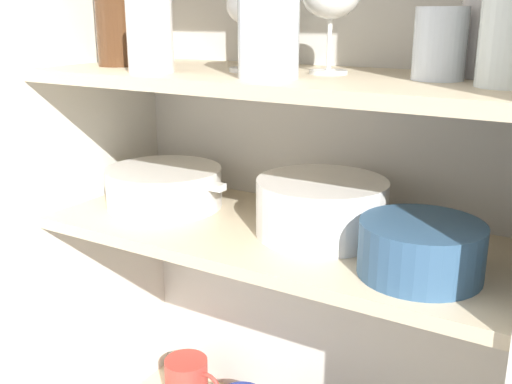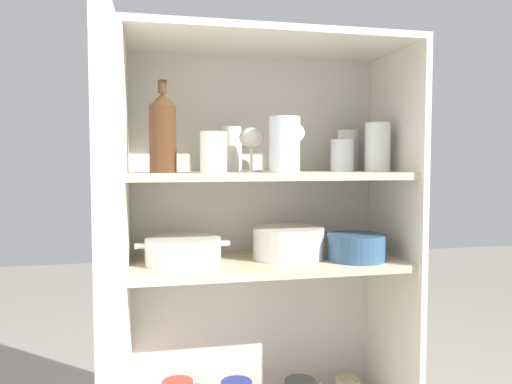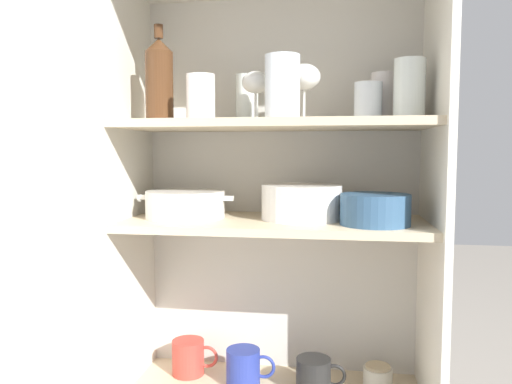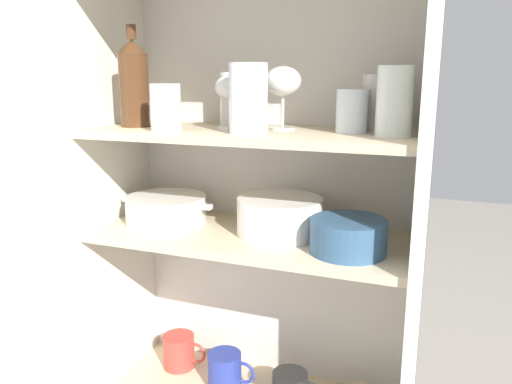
% 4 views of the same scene
% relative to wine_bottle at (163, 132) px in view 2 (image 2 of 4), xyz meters
% --- Properties ---
extents(cupboard_back_panel, '(0.81, 0.02, 1.35)m').
position_rel_wine_bottle_xyz_m(cupboard_back_panel, '(0.29, 0.20, -0.43)').
color(cupboard_back_panel, silver).
rests_on(cupboard_back_panel, ground_plane).
extents(cupboard_side_left, '(0.02, 0.36, 1.35)m').
position_rel_wine_bottle_xyz_m(cupboard_side_left, '(-0.10, 0.03, -0.43)').
color(cupboard_side_left, silver).
rests_on(cupboard_side_left, ground_plane).
extents(cupboard_side_right, '(0.02, 0.36, 1.35)m').
position_rel_wine_bottle_xyz_m(cupboard_side_right, '(0.69, 0.03, -0.43)').
color(cupboard_side_right, silver).
rests_on(cupboard_side_right, ground_plane).
extents(cupboard_top_panel, '(0.81, 0.36, 0.02)m').
position_rel_wine_bottle_xyz_m(cupboard_top_panel, '(0.29, 0.03, 0.25)').
color(cupboard_top_panel, silver).
rests_on(cupboard_top_panel, cupboard_side_left).
extents(shelf_board_middle, '(0.77, 0.32, 0.02)m').
position_rel_wine_bottle_xyz_m(shelf_board_middle, '(0.29, 0.03, -0.37)').
color(shelf_board_middle, beige).
extents(shelf_board_upper, '(0.77, 0.32, 0.02)m').
position_rel_wine_bottle_xyz_m(shelf_board_upper, '(0.29, 0.03, -0.12)').
color(shelf_board_upper, beige).
extents(cupboard_door, '(0.02, 0.40, 1.35)m').
position_rel_wine_bottle_xyz_m(cupboard_door, '(-0.12, -0.34, -0.43)').
color(cupboard_door, silver).
rests_on(cupboard_door, ground_plane).
extents(tumbler_glass_0, '(0.07, 0.07, 0.14)m').
position_rel_wine_bottle_xyz_m(tumbler_glass_0, '(0.62, 0.01, -0.03)').
color(tumbler_glass_0, white).
rests_on(tumbler_glass_0, shelf_board_upper).
extents(tumbler_glass_1, '(0.07, 0.07, 0.09)m').
position_rel_wine_bottle_xyz_m(tumbler_glass_1, '(0.53, 0.05, -0.06)').
color(tumbler_glass_1, white).
rests_on(tumbler_glass_1, shelf_board_upper).
extents(tumbler_glass_2, '(0.06, 0.06, 0.13)m').
position_rel_wine_bottle_xyz_m(tumbler_glass_2, '(0.21, 0.13, -0.04)').
color(tumbler_glass_2, white).
rests_on(tumbler_glass_2, shelf_board_upper).
extents(tumbler_glass_3, '(0.07, 0.07, 0.11)m').
position_rel_wine_bottle_xyz_m(tumbler_glass_3, '(0.13, -0.06, -0.05)').
color(tumbler_glass_3, silver).
rests_on(tumbler_glass_3, shelf_board_upper).
extents(tumbler_glass_4, '(0.07, 0.07, 0.13)m').
position_rel_wine_bottle_xyz_m(tumbler_glass_4, '(0.57, 0.11, -0.04)').
color(tumbler_glass_4, silver).
rests_on(tumbler_glass_4, shelf_board_upper).
extents(tumbler_glass_5, '(0.08, 0.08, 0.15)m').
position_rel_wine_bottle_xyz_m(tumbler_glass_5, '(0.32, -0.05, -0.03)').
color(tumbler_glass_5, white).
rests_on(tumbler_glass_5, shelf_board_upper).
extents(wine_glass_0, '(0.07, 0.07, 0.13)m').
position_rel_wine_bottle_xyz_m(wine_glass_0, '(0.24, 0.03, -0.02)').
color(wine_glass_0, white).
rests_on(wine_glass_0, shelf_board_upper).
extents(wine_glass_1, '(0.08, 0.08, 0.14)m').
position_rel_wine_bottle_xyz_m(wine_glass_1, '(0.37, 0.05, 0.00)').
color(wine_glass_1, white).
rests_on(wine_glass_1, shelf_board_upper).
extents(wine_bottle, '(0.07, 0.07, 0.24)m').
position_rel_wine_bottle_xyz_m(wine_bottle, '(0.00, 0.00, 0.00)').
color(wine_bottle, '#4C2D19').
rests_on(wine_bottle, shelf_board_upper).
extents(plate_stack_white, '(0.21, 0.21, 0.09)m').
position_rel_wine_bottle_xyz_m(plate_stack_white, '(0.36, 0.05, -0.32)').
color(plate_stack_white, white).
rests_on(plate_stack_white, shelf_board_middle).
extents(mixing_bowl_large, '(0.17, 0.17, 0.08)m').
position_rel_wine_bottle_xyz_m(mixing_bowl_large, '(0.54, -0.02, -0.32)').
color(mixing_bowl_large, '#33567A').
rests_on(mixing_bowl_large, shelf_board_middle).
extents(casserole_dish, '(0.26, 0.21, 0.07)m').
position_rel_wine_bottle_xyz_m(casserole_dish, '(0.05, 0.04, -0.32)').
color(casserole_dish, white).
rests_on(casserole_dish, shelf_board_middle).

